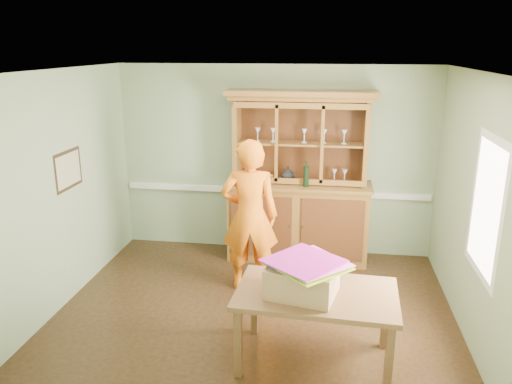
% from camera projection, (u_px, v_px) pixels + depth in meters
% --- Properties ---
extents(floor, '(4.50, 4.50, 0.00)m').
position_uv_depth(floor, '(254.00, 316.00, 5.65)').
color(floor, '#412B15').
rests_on(floor, ground).
extents(ceiling, '(4.50, 4.50, 0.00)m').
position_uv_depth(ceiling, '(253.00, 71.00, 4.88)').
color(ceiling, white).
rests_on(ceiling, wall_back).
extents(wall_back, '(4.50, 0.00, 4.50)m').
position_uv_depth(wall_back, '(275.00, 161.00, 7.16)').
color(wall_back, '#8FA87E').
rests_on(wall_back, floor).
extents(wall_left, '(0.00, 4.00, 4.00)m').
position_uv_depth(wall_left, '(55.00, 193.00, 5.59)').
color(wall_left, '#8FA87E').
rests_on(wall_left, floor).
extents(wall_right, '(0.00, 4.00, 4.00)m').
position_uv_depth(wall_right, '(477.00, 213.00, 4.95)').
color(wall_right, '#8FA87E').
rests_on(wall_right, floor).
extents(wall_front, '(4.50, 0.00, 4.50)m').
position_uv_depth(wall_front, '(208.00, 291.00, 3.37)').
color(wall_front, '#8FA87E').
rests_on(wall_front, floor).
extents(chair_rail, '(4.41, 0.05, 0.08)m').
position_uv_depth(chair_rail, '(274.00, 191.00, 7.27)').
color(chair_rail, white).
rests_on(chair_rail, wall_back).
extents(framed_map, '(0.03, 0.60, 0.46)m').
position_uv_depth(framed_map, '(69.00, 170.00, 5.81)').
color(framed_map, '#322214').
rests_on(framed_map, wall_left).
extents(window_panel, '(0.03, 0.96, 1.36)m').
position_uv_depth(window_panel, '(486.00, 208.00, 4.62)').
color(window_panel, white).
rests_on(window_panel, wall_right).
extents(china_hutch, '(2.02, 0.67, 2.37)m').
position_uv_depth(china_hutch, '(298.00, 202.00, 7.00)').
color(china_hutch, brown).
rests_on(china_hutch, floor).
extents(dining_table, '(1.54, 0.97, 0.75)m').
position_uv_depth(dining_table, '(316.00, 300.00, 4.66)').
color(dining_table, brown).
rests_on(dining_table, floor).
extents(cardboard_box, '(0.69, 0.60, 0.28)m').
position_uv_depth(cardboard_box, '(302.00, 280.00, 4.56)').
color(cardboard_box, '#A77956').
rests_on(cardboard_box, dining_table).
extents(kite_stack, '(0.82, 0.82, 0.06)m').
position_uv_depth(kite_stack, '(306.00, 263.00, 4.50)').
color(kite_stack, '#332CD0').
rests_on(kite_stack, cardboard_box).
extents(person, '(0.75, 0.54, 1.90)m').
position_uv_depth(person, '(250.00, 216.00, 6.05)').
color(person, orange).
rests_on(person, floor).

